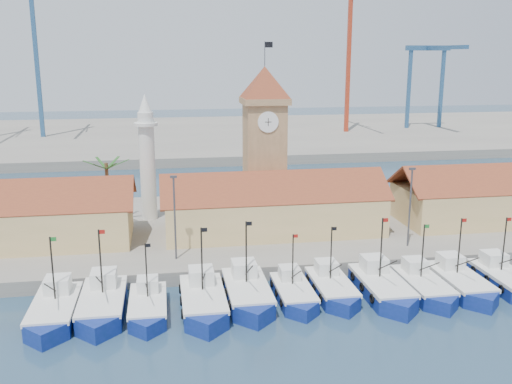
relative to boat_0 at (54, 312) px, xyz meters
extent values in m
plane|color=#1B3548|center=(22.82, -2.13, -0.80)|extent=(400.00, 400.00, 0.00)
cube|color=gray|center=(22.82, 21.87, -0.05)|extent=(140.00, 32.00, 1.50)
cube|color=gray|center=(22.82, 107.87, 0.20)|extent=(240.00, 80.00, 2.00)
cube|color=navy|center=(0.00, 0.42, -0.28)|extent=(3.68, 8.33, 1.89)
cube|color=navy|center=(0.00, -3.75, -0.28)|extent=(3.68, 3.68, 1.89)
cube|color=silver|center=(0.00, 0.42, 0.67)|extent=(3.75, 8.56, 0.37)
cube|color=silver|center=(0.00, 2.50, 1.51)|extent=(2.21, 2.31, 1.47)
cylinder|color=black|center=(0.00, 0.94, 3.61)|extent=(0.15, 0.15, 5.89)
cube|color=#197226|center=(0.26, 0.94, 6.35)|extent=(0.53, 0.02, 0.37)
cube|color=navy|center=(4.01, 1.02, -0.26)|extent=(3.81, 8.63, 1.96)
cube|color=navy|center=(4.01, -3.29, -0.26)|extent=(3.81, 3.81, 1.96)
cube|color=silver|center=(4.01, 1.02, 0.72)|extent=(3.89, 8.87, 0.38)
cube|color=silver|center=(4.01, 3.18, 1.59)|extent=(2.29, 2.40, 1.53)
cylinder|color=black|center=(4.01, 1.56, 3.77)|extent=(0.15, 0.15, 6.10)
cube|color=#A5140F|center=(4.28, 1.56, 6.60)|extent=(0.54, 0.02, 0.38)
cube|color=navy|center=(8.02, 0.13, -0.34)|extent=(3.22, 7.29, 1.66)
cube|color=navy|center=(8.02, -3.51, -0.34)|extent=(3.22, 3.22, 1.66)
cube|color=silver|center=(8.02, 0.13, 0.48)|extent=(3.29, 7.49, 0.32)
cube|color=silver|center=(8.02, 1.95, 1.22)|extent=(1.93, 2.03, 1.29)
cylinder|color=black|center=(8.02, 0.59, 3.06)|extent=(0.13, 0.13, 5.16)
cube|color=black|center=(8.25, 0.59, 5.46)|extent=(0.46, 0.02, 0.32)
cube|color=navy|center=(12.95, 0.20, -0.26)|extent=(3.80, 8.61, 1.96)
cube|color=navy|center=(12.95, -4.11, -0.26)|extent=(3.80, 3.80, 1.96)
cube|color=silver|center=(12.95, 0.20, 0.72)|extent=(3.88, 8.85, 0.38)
cube|color=silver|center=(12.95, 2.35, 1.59)|extent=(2.28, 2.39, 1.52)
cylinder|color=black|center=(12.95, 0.74, 3.76)|extent=(0.15, 0.15, 6.09)
cube|color=black|center=(13.23, 0.74, 6.59)|extent=(0.54, 0.02, 0.38)
cube|color=navy|center=(17.17, 1.35, -0.26)|extent=(3.82, 8.65, 1.96)
cube|color=navy|center=(17.17, -2.97, -0.26)|extent=(3.82, 3.82, 1.96)
cube|color=silver|center=(17.17, 1.35, 0.72)|extent=(3.90, 8.89, 0.38)
cube|color=silver|center=(17.17, 3.51, 1.60)|extent=(2.29, 2.40, 1.53)
cylinder|color=black|center=(17.17, 1.89, 3.78)|extent=(0.15, 0.15, 6.11)
cube|color=black|center=(17.45, 1.89, 6.62)|extent=(0.55, 0.02, 0.38)
cube|color=navy|center=(21.51, 0.92, -0.35)|extent=(3.17, 7.18, 1.63)
cube|color=navy|center=(21.51, -2.67, -0.35)|extent=(3.17, 3.17, 1.63)
cube|color=silver|center=(21.51, 0.92, 0.47)|extent=(3.24, 7.38, 0.32)
cube|color=silver|center=(21.51, 2.71, 1.19)|extent=(1.90, 1.99, 1.27)
cylinder|color=black|center=(21.51, 1.37, 3.00)|extent=(0.13, 0.13, 5.08)
cube|color=#A5140F|center=(21.74, 1.37, 5.36)|extent=(0.45, 0.02, 0.32)
cube|color=navy|center=(25.39, 1.44, -0.32)|extent=(3.36, 7.59, 1.73)
cube|color=navy|center=(25.39, -2.36, -0.32)|extent=(3.36, 3.36, 1.73)
cube|color=silver|center=(25.39, 1.44, 0.54)|extent=(3.42, 7.80, 0.34)
cube|color=silver|center=(25.39, 3.34, 1.30)|extent=(2.01, 2.11, 1.34)
cylinder|color=black|center=(25.39, 1.92, 3.22)|extent=(0.13, 0.13, 5.37)
cube|color=black|center=(25.63, 1.92, 5.72)|extent=(0.48, 0.02, 0.34)
cube|color=navy|center=(30.10, 0.58, -0.26)|extent=(3.79, 8.58, 1.95)
cube|color=navy|center=(30.10, -3.71, -0.26)|extent=(3.79, 3.79, 1.95)
cube|color=silver|center=(30.10, 0.58, 0.71)|extent=(3.87, 8.82, 0.38)
cube|color=silver|center=(30.10, 2.72, 1.58)|extent=(2.28, 2.38, 1.52)
cylinder|color=black|center=(30.10, 1.12, 3.75)|extent=(0.15, 0.15, 6.07)
cube|color=#A5140F|center=(30.37, 1.12, 6.56)|extent=(0.54, 0.02, 0.38)
cube|color=navy|center=(34.22, 0.36, -0.32)|extent=(3.42, 7.74, 1.76)
cube|color=navy|center=(34.22, -3.51, -0.32)|extent=(3.42, 3.42, 1.76)
cube|color=silver|center=(34.22, 0.36, 0.56)|extent=(3.49, 7.95, 0.34)
cube|color=silver|center=(34.22, 2.29, 1.34)|extent=(2.05, 2.15, 1.37)
cylinder|color=black|center=(34.22, 0.85, 3.30)|extent=(0.14, 0.14, 5.47)
cube|color=#197226|center=(34.47, 0.85, 5.84)|extent=(0.49, 0.02, 0.34)
cube|color=navy|center=(38.13, 0.54, -0.29)|extent=(3.60, 8.14, 1.85)
cube|color=navy|center=(38.13, -3.53, -0.29)|extent=(3.60, 3.60, 1.85)
cube|color=silver|center=(38.13, 0.54, 0.63)|extent=(3.67, 8.36, 0.36)
cube|color=silver|center=(38.13, 2.57, 1.46)|extent=(2.16, 2.26, 1.44)
cylinder|color=black|center=(38.13, 1.05, 3.51)|extent=(0.14, 0.14, 5.75)
cube|color=#A5140F|center=(38.39, 1.05, 6.18)|extent=(0.51, 0.02, 0.36)
cube|color=navy|center=(42.93, 0.62, -0.30)|extent=(3.52, 7.96, 1.81)
cube|color=silver|center=(42.93, 0.62, 0.60)|extent=(3.59, 8.18, 0.35)
cube|color=silver|center=(42.93, 2.61, 1.41)|extent=(2.11, 2.21, 1.41)
cylinder|color=black|center=(42.93, 1.12, 3.42)|extent=(0.14, 0.14, 5.63)
cube|color=#A5140F|center=(43.19, 1.12, 6.03)|extent=(0.50, 0.02, 0.35)
cube|color=#DDB679|center=(22.82, 17.87, 2.95)|extent=(26.00, 10.00, 4.50)
cube|color=brown|center=(22.82, 15.37, 6.70)|extent=(27.04, 5.13, 3.21)
cube|color=brown|center=(22.82, 20.37, 6.70)|extent=(27.04, 5.13, 3.21)
cube|color=brown|center=(54.82, 20.37, 6.70)|extent=(31.20, 5.13, 3.21)
cube|color=tan|center=(22.82, 23.87, 8.20)|extent=(5.00, 5.00, 15.00)
cube|color=tan|center=(22.82, 23.87, 16.10)|extent=(5.80, 5.80, 0.80)
pyramid|color=brown|center=(22.82, 23.87, 18.40)|extent=(5.80, 5.80, 4.00)
cylinder|color=white|center=(22.82, 21.32, 13.70)|extent=(2.60, 0.15, 2.60)
cube|color=black|center=(22.82, 21.24, 13.70)|extent=(0.08, 0.02, 1.00)
cube|color=black|center=(22.82, 21.24, 13.70)|extent=(0.80, 0.02, 0.08)
cylinder|color=#3F3F44|center=(22.82, 23.87, 21.90)|extent=(0.10, 0.10, 3.00)
cube|color=black|center=(23.32, 23.87, 23.00)|extent=(1.00, 0.03, 0.70)
cylinder|color=silver|center=(7.82, 25.87, 7.70)|extent=(2.00, 2.00, 14.00)
cylinder|color=silver|center=(7.82, 25.87, 13.20)|extent=(3.00, 3.00, 0.40)
cone|color=silver|center=(7.82, 25.87, 15.80)|extent=(1.80, 1.80, 2.40)
cylinder|color=brown|center=(2.82, 23.87, 4.70)|extent=(0.44, 0.44, 8.00)
cube|color=#22581E|center=(4.22, 23.87, 8.50)|extent=(2.80, 0.35, 1.18)
cube|color=#22581E|center=(3.52, 25.08, 8.50)|extent=(1.71, 2.60, 1.18)
cube|color=#22581E|center=(2.12, 25.08, 8.50)|extent=(1.71, 2.60, 1.18)
cube|color=#22581E|center=(1.42, 23.87, 8.50)|extent=(2.80, 0.35, 1.18)
cube|color=#22581E|center=(2.12, 22.65, 8.50)|extent=(1.71, 2.60, 1.18)
cube|color=#22581E|center=(3.52, 22.65, 8.50)|extent=(1.71, 2.60, 1.18)
cylinder|color=#3F3F44|center=(10.82, 9.87, 5.20)|extent=(0.20, 0.20, 9.00)
cube|color=#3F3F44|center=(10.82, 9.87, 9.60)|extent=(0.70, 0.25, 0.25)
cylinder|color=#3F3F44|center=(36.82, 9.87, 5.20)|extent=(0.20, 0.20, 9.00)
cube|color=#3F3F44|center=(36.82, 9.87, 9.60)|extent=(0.70, 0.25, 0.25)
cube|color=#29537E|center=(-20.67, 105.87, 20.23)|extent=(1.00, 1.00, 38.06)
cube|color=#B3341B|center=(59.92, 102.87, 20.11)|extent=(1.00, 1.00, 37.84)
cube|color=#29537E|center=(79.82, 107.87, 12.20)|extent=(0.90, 0.90, 22.00)
cube|color=#29537E|center=(89.82, 107.87, 12.20)|extent=(0.90, 0.90, 22.00)
cube|color=#29537E|center=(84.82, 107.87, 23.70)|extent=(13.00, 1.40, 1.40)
cube|color=#29537E|center=(84.82, 97.87, 23.70)|extent=(1.40, 22.00, 1.00)
camera|label=1|loc=(9.90, -47.88, 21.73)|focal=40.00mm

